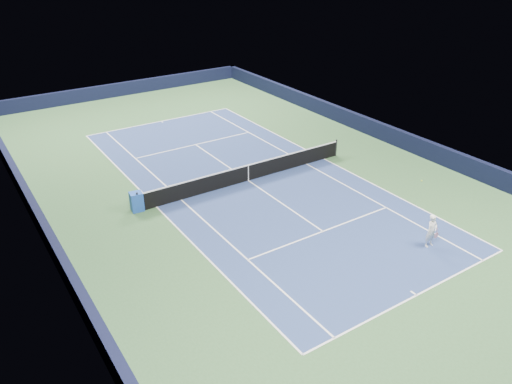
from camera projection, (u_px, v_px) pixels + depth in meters
ground at (248, 181)px, 27.73m from camera, size 40.00×40.00×0.00m
wall_far at (122, 89)px, 42.19m from camera, size 22.00×0.35×1.10m
wall_right at (387, 133)px, 32.77m from camera, size 0.35×40.00×1.10m
wall_left at (44, 228)px, 22.19m from camera, size 0.35×40.00×1.10m
court_surface at (248, 181)px, 27.73m from camera, size 10.97×23.77×0.01m
baseline_far at (161, 121)px, 36.55m from camera, size 10.97×0.08×0.00m
baseline_near at (417, 295)px, 18.91m from camera, size 10.97×0.08×0.00m
sideline_doubles_right at (324, 159)px, 30.41m from camera, size 0.08×23.77×0.00m
sideline_doubles_left at (156, 207)px, 25.05m from camera, size 0.08×23.77×0.00m
sideline_singles_right at (306, 164)px, 29.74m from camera, size 0.08×23.77×0.00m
sideline_singles_left at (181, 200)px, 25.72m from camera, size 0.08×23.77×0.00m
service_line_far at (196, 145)px, 32.48m from camera, size 8.23×0.08×0.00m
service_line_near at (323, 231)px, 22.98m from camera, size 8.23×0.08×0.00m
center_service_line at (248, 181)px, 27.73m from camera, size 0.08×12.80×0.00m
center_mark_far at (162, 122)px, 36.44m from camera, size 0.08×0.30×0.00m
center_mark_near at (414, 293)px, 19.02m from camera, size 0.08×0.30×0.00m
tennis_net at (248, 172)px, 27.50m from camera, size 12.90×0.10×1.07m
sponsor_cube at (137, 202)px, 24.53m from camera, size 0.66×0.60×0.98m
tennis_player at (432, 231)px, 21.58m from camera, size 0.74×1.22×2.78m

